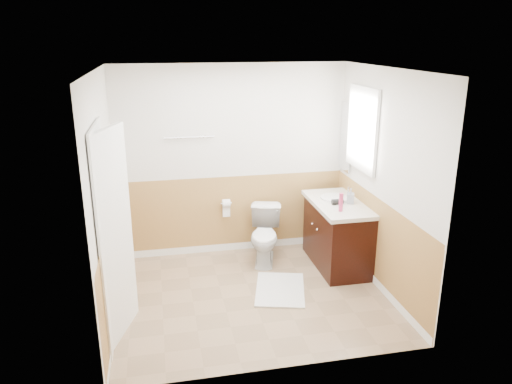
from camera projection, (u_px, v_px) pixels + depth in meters
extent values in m
plane|color=#8C7051|center=(252.00, 295.00, 5.55)|extent=(3.00, 3.00, 0.00)
plane|color=white|center=(251.00, 69.00, 4.79)|extent=(3.00, 3.00, 0.00)
plane|color=silver|center=(232.00, 161.00, 6.38)|extent=(3.00, 0.00, 3.00)
plane|color=silver|center=(283.00, 238.00, 3.95)|extent=(3.00, 0.00, 3.00)
plane|color=silver|center=(104.00, 200.00, 4.88)|extent=(0.00, 3.00, 3.00)
plane|color=silver|center=(383.00, 182.00, 5.46)|extent=(0.00, 3.00, 3.00)
plane|color=#B28447|center=(233.00, 215.00, 6.60)|extent=(3.00, 0.00, 3.00)
plane|color=#B28447|center=(281.00, 318.00, 4.19)|extent=(3.00, 0.00, 3.00)
plane|color=#B28447|center=(112.00, 268.00, 5.11)|extent=(0.00, 2.60, 2.60)
plane|color=#B28447|center=(377.00, 244.00, 5.68)|extent=(0.00, 2.60, 2.60)
imported|color=white|center=(265.00, 236.00, 6.31)|extent=(0.56, 0.77, 0.70)
cube|color=silver|center=(280.00, 289.00, 5.66)|extent=(0.74, 0.92, 0.02)
cube|color=black|center=(337.00, 236.00, 6.18)|extent=(0.55, 1.10, 0.80)
sphere|color=silver|center=(317.00, 229.00, 5.98)|extent=(0.03, 0.03, 0.03)
sphere|color=silver|center=(312.00, 224.00, 6.17)|extent=(0.03, 0.03, 0.03)
cube|color=beige|center=(338.00, 204.00, 6.05)|extent=(0.60, 1.15, 0.05)
cylinder|color=silver|center=(335.00, 198.00, 6.18)|extent=(0.36, 0.36, 0.02)
cylinder|color=#BCBBC2|center=(348.00, 192.00, 6.20)|extent=(0.02, 0.02, 0.14)
cylinder|color=#C0315F|center=(341.00, 202.00, 5.70)|extent=(0.05, 0.05, 0.22)
imported|color=gray|center=(351.00, 196.00, 5.98)|extent=(0.11, 0.11, 0.19)
cylinder|color=black|center=(337.00, 202.00, 5.95)|extent=(0.14, 0.07, 0.07)
cylinder|color=black|center=(335.00, 204.00, 5.95)|extent=(0.03, 0.03, 0.07)
cube|color=silver|center=(346.00, 137.00, 6.39)|extent=(0.02, 0.35, 0.90)
cube|color=white|center=(362.00, 129.00, 5.85)|extent=(0.04, 0.80, 1.00)
cube|color=white|center=(363.00, 129.00, 5.85)|extent=(0.01, 0.70, 0.90)
cube|color=white|center=(114.00, 238.00, 4.55)|extent=(0.29, 0.78, 2.04)
cube|color=white|center=(105.00, 237.00, 4.53)|extent=(0.02, 0.92, 2.10)
sphere|color=silver|center=(123.00, 231.00, 4.89)|extent=(0.06, 0.06, 0.06)
cylinder|color=silver|center=(189.00, 137.00, 6.12)|extent=(0.62, 0.02, 0.02)
cylinder|color=silver|center=(226.00, 203.00, 6.46)|extent=(0.14, 0.02, 0.02)
cylinder|color=white|center=(226.00, 203.00, 6.46)|extent=(0.10, 0.11, 0.11)
cube|color=white|center=(226.00, 211.00, 6.49)|extent=(0.10, 0.01, 0.16)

